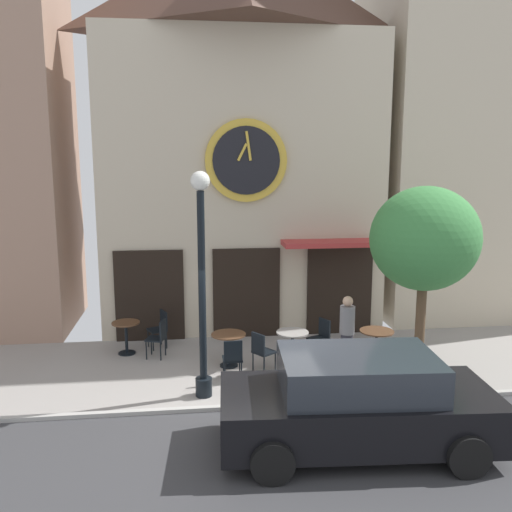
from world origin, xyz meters
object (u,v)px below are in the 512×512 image
cafe_chair_left_end (261,349)px  cafe_chair_corner (321,335)px  street_lamp (202,286)px  pedestrian_grey (347,333)px  cafe_chair_curbside (160,326)px  cafe_table_near_curb (229,342)px  cafe_table_rightmost (292,341)px  parked_car_black (357,403)px  street_tree (425,239)px  cafe_chair_right_end (159,336)px  cafe_table_center_right (126,332)px  cafe_table_near_door (376,339)px  cafe_chair_near_lamp (233,357)px

cafe_chair_left_end → cafe_chair_corner: (1.49, 0.77, 0.00)m
street_lamp → cafe_chair_corner: street_lamp is taller
pedestrian_grey → street_lamp: bearing=-164.1°
cafe_chair_curbside → cafe_chair_left_end: bearing=-40.5°
cafe_table_near_curb → pedestrian_grey: pedestrian_grey is taller
cafe_chair_curbside → pedestrian_grey: pedestrian_grey is taller
street_lamp → cafe_table_rightmost: bearing=34.7°
cafe_table_rightmost → parked_car_black: 3.63m
cafe_chair_left_end → parked_car_black: bearing=-71.0°
street_tree → parked_car_black: (-2.05, -2.43, -2.20)m
cafe_table_rightmost → cafe_chair_left_end: size_ratio=0.85×
street_tree → cafe_chair_right_end: size_ratio=4.47×
street_lamp → cafe_table_center_right: street_lamp is taller
parked_car_black → cafe_chair_left_end: bearing=109.0°
street_lamp → pedestrian_grey: size_ratio=2.59×
cafe_table_near_curb → cafe_table_near_door: cafe_table_near_door is taller
cafe_table_rightmost → cafe_chair_curbside: size_ratio=0.85×
cafe_table_center_right → cafe_chair_curbside: (0.77, 0.37, 0.01)m
cafe_chair_right_end → cafe_chair_left_end: (2.22, -1.18, 0.00)m
cafe_table_near_curb → pedestrian_grey: size_ratio=0.46×
cafe_chair_left_end → pedestrian_grey: bearing=-3.7°
pedestrian_grey → street_tree: bearing=-27.1°
pedestrian_grey → cafe_chair_corner: bearing=111.1°
parked_car_black → cafe_chair_near_lamp: bearing=121.4°
cafe_table_rightmost → cafe_chair_near_lamp: bearing=-151.7°
cafe_chair_right_end → parked_car_black: size_ratio=0.20×
street_lamp → cafe_chair_curbside: (-0.98, 2.90, -1.67)m
street_tree → cafe_table_center_right: (-6.16, 2.34, -2.44)m
street_tree → parked_car_black: bearing=-130.2°
street_tree → cafe_chair_curbside: size_ratio=4.47×
cafe_table_near_door → pedestrian_grey: bearing=-153.8°
cafe_table_near_curb → parked_car_black: parked_car_black is taller
cafe_chair_curbside → pedestrian_grey: bearing=-26.4°
street_lamp → cafe_table_near_door: size_ratio=5.70×
cafe_chair_near_lamp → cafe_chair_corner: bearing=28.0°
cafe_table_rightmost → cafe_chair_curbside: (-2.97, 1.52, -0.02)m
cafe_chair_left_end → pedestrian_grey: 1.86m
street_tree → pedestrian_grey: (-1.33, 0.68, -2.10)m
cafe_table_rightmost → cafe_table_center_right: bearing=162.9°
cafe_table_rightmost → cafe_chair_corner: cafe_chair_corner is taller
street_lamp → cafe_table_center_right: bearing=124.5°
cafe_table_center_right → cafe_chair_near_lamp: cafe_chair_near_lamp is taller
cafe_table_near_door → pedestrian_grey: size_ratio=0.45×
cafe_table_near_curb → cafe_chair_curbside: cafe_chair_curbside is taller
cafe_chair_near_lamp → parked_car_black: (1.75, -2.86, 0.23)m
cafe_table_center_right → cafe_chair_left_end: size_ratio=0.86×
cafe_chair_right_end → pedestrian_grey: 4.27m
cafe_chair_near_lamp → parked_car_black: bearing=-58.6°
cafe_table_center_right → cafe_chair_right_end: (0.78, -0.36, 0.01)m
pedestrian_grey → parked_car_black: (-0.72, -3.11, -0.10)m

